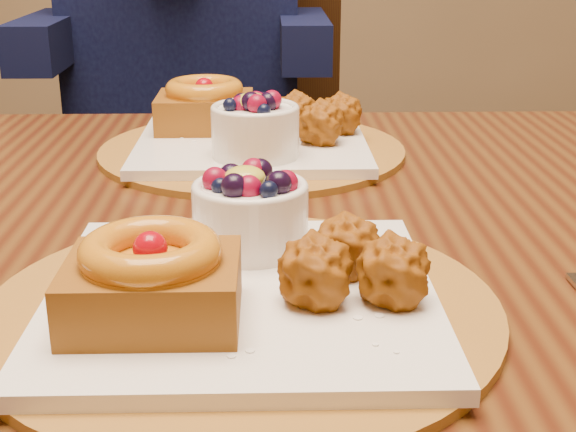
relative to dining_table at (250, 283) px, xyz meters
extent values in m
cube|color=#39170A|center=(0.00, 0.00, 0.06)|extent=(1.60, 0.90, 0.04)
cylinder|color=brown|center=(0.00, -0.22, 0.08)|extent=(0.38, 0.38, 0.01)
cube|color=white|center=(0.00, -0.22, 0.09)|extent=(0.28, 0.28, 0.01)
cube|color=#4B2707|center=(-0.06, -0.27, 0.12)|extent=(0.11, 0.09, 0.04)
torus|color=#A9480A|center=(-0.06, -0.27, 0.15)|extent=(0.09, 0.09, 0.02)
sphere|color=#96020D|center=(-0.06, -0.27, 0.15)|extent=(0.02, 0.02, 0.02)
sphere|color=#964E0A|center=(0.08, -0.19, 0.12)|extent=(0.05, 0.05, 0.05)
sphere|color=#964E0A|center=(0.05, -0.24, 0.12)|extent=(0.05, 0.05, 0.05)
sphere|color=#964E0A|center=(0.11, -0.24, 0.12)|extent=(0.05, 0.05, 0.05)
cylinder|color=white|center=(0.01, -0.14, 0.12)|extent=(0.09, 0.09, 0.05)
torus|color=white|center=(0.01, -0.14, 0.15)|extent=(0.09, 0.09, 0.01)
ellipsoid|color=gold|center=(0.00, -0.14, 0.16)|extent=(0.03, 0.03, 0.02)
cylinder|color=brown|center=(0.00, 0.22, 0.08)|extent=(0.38, 0.38, 0.01)
cube|color=white|center=(0.00, 0.22, 0.09)|extent=(0.28, 0.28, 0.01)
cube|color=#4B2707|center=(-0.06, 0.27, 0.12)|extent=(0.12, 0.10, 0.04)
torus|color=#A9480A|center=(-0.06, 0.27, 0.15)|extent=(0.10, 0.10, 0.02)
sphere|color=#96020D|center=(-0.06, 0.27, 0.15)|extent=(0.02, 0.02, 0.02)
sphere|color=#964E0A|center=(0.08, 0.19, 0.12)|extent=(0.05, 0.05, 0.05)
sphere|color=#964E0A|center=(0.05, 0.25, 0.12)|extent=(0.05, 0.05, 0.05)
sphere|color=#964E0A|center=(0.11, 0.25, 0.12)|extent=(0.05, 0.05, 0.05)
cylinder|color=white|center=(0.01, 0.14, 0.13)|extent=(0.10, 0.10, 0.06)
torus|color=white|center=(0.01, 0.14, 0.15)|extent=(0.10, 0.10, 0.01)
ellipsoid|color=gold|center=(0.00, 0.14, 0.16)|extent=(0.04, 0.04, 0.02)
cube|color=black|center=(-0.05, 0.89, -0.20)|extent=(0.48, 0.48, 0.04)
cylinder|color=black|center=(-0.24, 0.68, -0.45)|extent=(0.04, 0.04, 0.46)
cylinder|color=black|center=(0.16, 0.69, -0.45)|extent=(0.04, 0.04, 0.46)
cylinder|color=black|center=(-0.25, 1.09, -0.45)|extent=(0.04, 0.04, 0.46)
cylinder|color=black|center=(0.15, 1.09, -0.45)|extent=(0.04, 0.04, 0.46)
cube|color=black|center=(-0.05, 1.10, 0.05)|extent=(0.47, 0.04, 0.49)
cube|color=black|center=(-0.15, 0.87, 0.17)|extent=(0.45, 0.23, 0.64)
cube|color=black|center=(-0.38, 0.75, 0.15)|extent=(0.08, 0.32, 0.08)
cube|color=black|center=(0.09, 0.75, 0.15)|extent=(0.08, 0.32, 0.08)
camera|label=1|loc=(0.02, -0.75, 0.35)|focal=50.00mm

